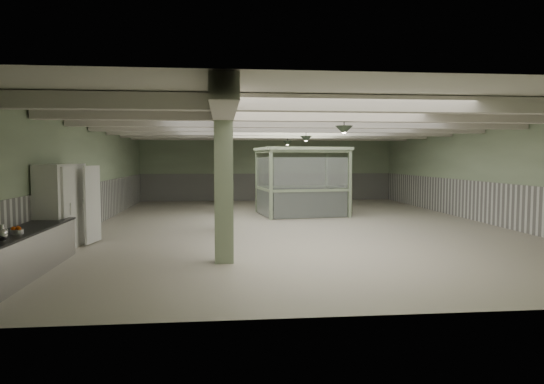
{
  "coord_description": "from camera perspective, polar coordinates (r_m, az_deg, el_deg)",
  "views": [
    {
      "loc": [
        -2.54,
        -16.91,
        2.35
      ],
      "look_at": [
        -0.99,
        -1.9,
        1.3
      ],
      "focal_mm": 32.0,
      "sensor_mm": 36.0,
      "label": 1
    }
  ],
  "objects": [
    {
      "name": "column_c",
      "position": [
        20.91,
        -5.8,
        2.45
      ],
      "size": [
        0.42,
        0.42,
        3.6
      ],
      "primitive_type": "cube",
      "color": "#9DAF8D",
      "rests_on": "floor"
    },
    {
      "name": "wainscot_left",
      "position": [
        17.55,
        -20.52,
        -1.5
      ],
      "size": [
        0.05,
        19.9,
        1.5
      ],
      "primitive_type": "cube",
      "color": "white",
      "rests_on": "floor"
    },
    {
      "name": "filing_cabinet",
      "position": [
        20.79,
        8.54,
        -0.82
      ],
      "size": [
        0.55,
        0.67,
        1.25
      ],
      "primitive_type": "cube",
      "rotation": [
        0.0,
        0.0,
        0.28
      ],
      "color": "#626252",
      "rests_on": "floor"
    },
    {
      "name": "column_b",
      "position": [
        15.91,
        -5.76,
        1.98
      ],
      "size": [
        0.42,
        0.42,
        3.6
      ],
      "primitive_type": "cube",
      "color": "#9DAF8D",
      "rests_on": "floor"
    },
    {
      "name": "beam_e",
      "position": [
        19.6,
        1.56,
        7.11
      ],
      "size": [
        13.9,
        0.35,
        0.32
      ],
      "primitive_type": "cube",
      "color": "beige",
      "rests_on": "ceiling"
    },
    {
      "name": "pendant_front",
      "position": [
        12.31,
        8.47,
        7.2
      ],
      "size": [
        0.44,
        0.44,
        0.22
      ],
      "primitive_type": "cone",
      "rotation": [
        3.14,
        0.0,
        0.0
      ],
      "color": "#2E3C2D",
      "rests_on": "ceiling"
    },
    {
      "name": "beam_f",
      "position": [
        22.08,
        0.71,
        6.76
      ],
      "size": [
        13.9,
        0.35,
        0.32
      ],
      "primitive_type": "cube",
      "color": "beige",
      "rests_on": "ceiling"
    },
    {
      "name": "orange_bowl",
      "position": [
        10.46,
        -27.8,
        -4.21
      ],
      "size": [
        0.32,
        0.32,
        0.09
      ],
      "primitive_type": "cylinder",
      "rotation": [
        0.0,
        0.0,
        -0.41
      ],
      "color": "#B2B2B7",
      "rests_on": "prep_counter"
    },
    {
      "name": "wall_left",
      "position": [
        17.49,
        -20.69,
        1.92
      ],
      "size": [
        0.02,
        20.0,
        3.6
      ],
      "primitive_type": "cube",
      "color": "#A4BA95",
      "rests_on": "floor"
    },
    {
      "name": "pendant_back",
      "position": [
        22.62,
        1.83,
        5.75
      ],
      "size": [
        0.44,
        0.44,
        0.22
      ],
      "primitive_type": "cone",
      "rotation": [
        3.14,
        0.0,
        0.0
      ],
      "color": "#2E3C2D",
      "rests_on": "ceiling"
    },
    {
      "name": "beam_d",
      "position": [
        17.13,
        2.66,
        7.56
      ],
      "size": [
        13.9,
        0.35,
        0.32
      ],
      "primitive_type": "cube",
      "color": "beige",
      "rests_on": "ceiling"
    },
    {
      "name": "ceiling",
      "position": [
        17.14,
        2.66,
        8.16
      ],
      "size": [
        14.0,
        20.0,
        0.02
      ],
      "primitive_type": "cube",
      "color": "silver",
      "rests_on": "wall_back"
    },
    {
      "name": "wall_back",
      "position": [
        27.03,
        -0.51,
        2.81
      ],
      "size": [
        14.0,
        0.02,
        3.6
      ],
      "primitive_type": "cube",
      "color": "#A4BA95",
      "rests_on": "floor"
    },
    {
      "name": "wall_right",
      "position": [
        19.42,
        23.54,
        2.03
      ],
      "size": [
        0.02,
        20.0,
        3.6
      ],
      "primitive_type": "cube",
      "color": "#A4BA95",
      "rests_on": "floor"
    },
    {
      "name": "wainscot_right",
      "position": [
        19.46,
        23.39,
        -1.06
      ],
      "size": [
        0.05,
        19.9,
        1.5
      ],
      "primitive_type": "cube",
      "color": "white",
      "rests_on": "floor"
    },
    {
      "name": "wainscot_back",
      "position": [
        27.05,
        -0.5,
        0.59
      ],
      "size": [
        13.9,
        0.05,
        1.5
      ],
      "primitive_type": "cube",
      "color": "white",
      "rests_on": "floor"
    },
    {
      "name": "beam_a",
      "position": [
        9.8,
        9.29,
        10.2
      ],
      "size": [
        13.9,
        0.35,
        0.32
      ],
      "primitive_type": "cube",
      "color": "beige",
      "rests_on": "ceiling"
    },
    {
      "name": "beam_c",
      "position": [
        14.67,
        4.12,
        8.16
      ],
      "size": [
        13.9,
        0.35,
        0.32
      ],
      "primitive_type": "cube",
      "color": "beige",
      "rests_on": "ceiling"
    },
    {
      "name": "prep_counter",
      "position": [
        10.85,
        -27.63,
        -6.5
      ],
      "size": [
        0.82,
        4.71,
        0.91
      ],
      "color": "#B8B7BC",
      "rests_on": "floor"
    },
    {
      "name": "girder",
      "position": [
        16.94,
        -5.81,
        7.45
      ],
      "size": [
        0.45,
        19.9,
        0.4
      ],
      "primitive_type": "cube",
      "color": "beige",
      "rests_on": "ceiling"
    },
    {
      "name": "pendant_mid",
      "position": [
        17.68,
        4.02,
        6.24
      ],
      "size": [
        0.44,
        0.44,
        0.22
      ],
      "primitive_type": "cone",
      "rotation": [
        3.14,
        0.0,
        0.0
      ],
      "color": "#2E3C2D",
      "rests_on": "ceiling"
    },
    {
      "name": "floor",
      "position": [
        17.26,
        2.62,
        -3.85
      ],
      "size": [
        20.0,
        20.0,
        0.0
      ],
      "primitive_type": "plane",
      "color": "beige",
      "rests_on": "ground"
    },
    {
      "name": "walkin_cooler",
      "position": [
        13.6,
        -23.37,
        -1.61
      ],
      "size": [
        0.86,
        2.4,
        2.2
      ],
      "color": "white",
      "rests_on": "floor"
    },
    {
      "name": "guard_booth",
      "position": [
        20.14,
        3.46,
        2.6
      ],
      "size": [
        3.81,
        3.35,
        2.8
      ],
      "rotation": [
        0.0,
        0.0,
        0.13
      ],
      "color": "#98AC89",
      "rests_on": "floor"
    },
    {
      "name": "column_a",
      "position": [
        10.92,
        -5.7,
        1.08
      ],
      "size": [
        0.42,
        0.42,
        3.6
      ],
      "primitive_type": "cube",
      "color": "#9DAF8D",
      "rests_on": "floor"
    },
    {
      "name": "pitcher_far",
      "position": [
        9.7,
        -29.21,
        -4.23
      ],
      "size": [
        0.2,
        0.24,
        0.3
      ],
      "primitive_type": null,
      "rotation": [
        0.0,
        0.0,
        0.0
      ],
      "color": "#B8B7BC",
      "rests_on": "prep_counter"
    },
    {
      "name": "beam_b",
      "position": [
        12.22,
        6.18,
        8.98
      ],
      "size": [
        13.9,
        0.35,
        0.32
      ],
      "primitive_type": "cube",
      "color": "beige",
      "rests_on": "ceiling"
    },
    {
      "name": "wall_front",
      "position": [
        7.38,
        14.24,
        -0.41
      ],
      "size": [
        14.0,
        0.02,
        3.6
      ],
      "primitive_type": "cube",
      "color": "#A4BA95",
      "rests_on": "floor"
    },
    {
      "name": "column_d",
      "position": [
        24.91,
        -5.82,
        2.69
      ],
      "size": [
        0.42,
        0.42,
        3.6
      ],
      "primitive_type": "cube",
      "color": "#9DAF8D",
      "rests_on": "floor"
    },
    {
      "name": "beam_g",
      "position": [
        24.56,
        0.04,
        6.48
      ],
      "size": [
        13.9,
        0.35,
        0.32
      ],
      "primitive_type": "cube",
      "color": "beige",
      "rests_on": "ceiling"
    }
  ]
}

